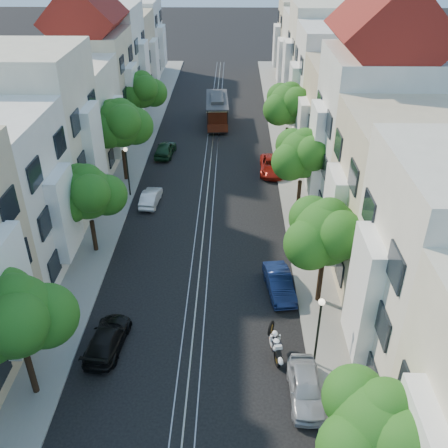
{
  "coord_description": "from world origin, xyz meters",
  "views": [
    {
      "loc": [
        2.07,
        -14.06,
        19.29
      ],
      "look_at": [
        1.55,
        14.09,
        2.2
      ],
      "focal_mm": 40.0,
      "sensor_mm": 36.0,
      "label": 1
    }
  ],
  "objects_px": {
    "parked_car_w_mid": "(151,197)",
    "tree_e_a": "(381,430)",
    "tree_w_b": "(88,194)",
    "lamp_east": "(319,323)",
    "lamp_west": "(127,164)",
    "sportbike_rider": "(275,343)",
    "parked_car_e_mid": "(279,283)",
    "parked_car_e_far": "(272,166)",
    "parked_car_w_far": "(165,149)",
    "tree_e_b": "(327,234)",
    "tree_w_c": "(121,124)",
    "tree_e_c": "(303,155)",
    "tree_w_d": "(143,91)",
    "tree_e_d": "(289,105)",
    "parked_car_w_near": "(107,339)",
    "parked_car_e_near": "(306,387)",
    "cable_car": "(217,109)",
    "tree_w_a": "(17,318)"
  },
  "relations": [
    {
      "from": "tree_e_b",
      "to": "parked_car_w_mid",
      "type": "bearing_deg",
      "value": 134.68
    },
    {
      "from": "sportbike_rider",
      "to": "parked_car_e_far",
      "type": "xyz_separation_m",
      "value": [
        1.28,
        22.32,
        -0.31
      ]
    },
    {
      "from": "tree_w_b",
      "to": "tree_w_d",
      "type": "relative_size",
      "value": 0.96
    },
    {
      "from": "tree_e_b",
      "to": "tree_w_c",
      "type": "distance_m",
      "value": 21.53
    },
    {
      "from": "tree_w_b",
      "to": "parked_car_e_near",
      "type": "xyz_separation_m",
      "value": [
        12.74,
        -12.01,
        -3.74
      ]
    },
    {
      "from": "tree_w_b",
      "to": "parked_car_w_far",
      "type": "height_order",
      "value": "tree_w_b"
    },
    {
      "from": "tree_e_b",
      "to": "parked_car_e_far",
      "type": "xyz_separation_m",
      "value": [
        -1.66,
        17.83,
        -4.1
      ]
    },
    {
      "from": "cable_car",
      "to": "parked_car_e_near",
      "type": "distance_m",
      "value": 37.69
    },
    {
      "from": "parked_car_e_near",
      "to": "parked_car_w_near",
      "type": "relative_size",
      "value": 0.92
    },
    {
      "from": "tree_e_c",
      "to": "tree_w_c",
      "type": "xyz_separation_m",
      "value": [
        -14.4,
        5.0,
        0.47
      ]
    },
    {
      "from": "tree_w_c",
      "to": "sportbike_rider",
      "type": "bearing_deg",
      "value": -60.77
    },
    {
      "from": "tree_e_b",
      "to": "sportbike_rider",
      "type": "bearing_deg",
      "value": -123.21
    },
    {
      "from": "sportbike_rider",
      "to": "cable_car",
      "type": "relative_size",
      "value": 0.29
    },
    {
      "from": "parked_car_w_far",
      "to": "lamp_west",
      "type": "bearing_deg",
      "value": 82.75
    },
    {
      "from": "lamp_east",
      "to": "cable_car",
      "type": "distance_m",
      "value": 35.79
    },
    {
      "from": "parked_car_w_mid",
      "to": "tree_e_a",
      "type": "bearing_deg",
      "value": 120.49
    },
    {
      "from": "tree_e_b",
      "to": "parked_car_w_mid",
      "type": "distance_m",
      "value": 17.1
    },
    {
      "from": "tree_e_b",
      "to": "parked_car_e_far",
      "type": "relative_size",
      "value": 1.46
    },
    {
      "from": "tree_w_b",
      "to": "lamp_east",
      "type": "xyz_separation_m",
      "value": [
        13.44,
        -9.98,
        -1.55
      ]
    },
    {
      "from": "lamp_east",
      "to": "lamp_west",
      "type": "distance_m",
      "value": 21.97
    },
    {
      "from": "parked_car_e_far",
      "to": "parked_car_w_far",
      "type": "height_order",
      "value": "parked_car_w_far"
    },
    {
      "from": "tree_e_c",
      "to": "lamp_east",
      "type": "distance_m",
      "value": 16.1
    },
    {
      "from": "parked_car_w_near",
      "to": "tree_w_b",
      "type": "bearing_deg",
      "value": -67.34
    },
    {
      "from": "tree_e_b",
      "to": "parked_car_w_far",
      "type": "xyz_separation_m",
      "value": [
        -11.66,
        21.4,
        -4.06
      ]
    },
    {
      "from": "parked_car_e_far",
      "to": "parked_car_w_near",
      "type": "distance_m",
      "value": 23.97
    },
    {
      "from": "parked_car_w_near",
      "to": "parked_car_w_far",
      "type": "relative_size",
      "value": 1.05
    },
    {
      "from": "tree_w_c",
      "to": "tree_e_a",
      "type": "bearing_deg",
      "value": -62.78
    },
    {
      "from": "tree_e_d",
      "to": "parked_car_w_mid",
      "type": "xyz_separation_m",
      "value": [
        -11.66,
        -10.21,
        -4.3
      ]
    },
    {
      "from": "tree_e_d",
      "to": "parked_car_w_far",
      "type": "height_order",
      "value": "tree_e_d"
    },
    {
      "from": "parked_car_w_mid",
      "to": "sportbike_rider",
      "type": "bearing_deg",
      "value": 122.58
    },
    {
      "from": "lamp_west",
      "to": "parked_car_e_near",
      "type": "height_order",
      "value": "lamp_west"
    },
    {
      "from": "lamp_west",
      "to": "sportbike_rider",
      "type": "distance_m",
      "value": 20.57
    },
    {
      "from": "tree_e_a",
      "to": "tree_w_d",
      "type": "distance_m",
      "value": 41.57
    },
    {
      "from": "lamp_west",
      "to": "tree_w_a",
      "type": "bearing_deg",
      "value": -92.4
    },
    {
      "from": "parked_car_w_far",
      "to": "cable_car",
      "type": "bearing_deg",
      "value": -112.41
    },
    {
      "from": "sportbike_rider",
      "to": "parked_car_e_mid",
      "type": "xyz_separation_m",
      "value": [
        0.64,
        5.33,
        -0.3
      ]
    },
    {
      "from": "parked_car_w_near",
      "to": "parked_car_w_far",
      "type": "distance_m",
      "value": 25.35
    },
    {
      "from": "tree_e_c",
      "to": "parked_car_e_near",
      "type": "distance_m",
      "value": 18.51
    },
    {
      "from": "tree_w_c",
      "to": "lamp_east",
      "type": "bearing_deg",
      "value": -57.35
    },
    {
      "from": "tree_w_c",
      "to": "parked_car_w_mid",
      "type": "bearing_deg",
      "value": -56.95
    },
    {
      "from": "sportbike_rider",
      "to": "parked_car_w_mid",
      "type": "height_order",
      "value": "sportbike_rider"
    },
    {
      "from": "lamp_west",
      "to": "parked_car_e_mid",
      "type": "bearing_deg",
      "value": -47.24
    },
    {
      "from": "parked_car_w_near",
      "to": "cable_car",
      "type": "bearing_deg",
      "value": -92.19
    },
    {
      "from": "tree_e_c",
      "to": "parked_car_e_near",
      "type": "relative_size",
      "value": 1.7
    },
    {
      "from": "tree_w_d",
      "to": "parked_car_w_near",
      "type": "relative_size",
      "value": 1.56
    },
    {
      "from": "tree_e_a",
      "to": "lamp_east",
      "type": "xyz_separation_m",
      "value": [
        -0.96,
        7.02,
        -1.55
      ]
    },
    {
      "from": "tree_e_a",
      "to": "tree_e_c",
      "type": "relative_size",
      "value": 0.96
    },
    {
      "from": "parked_car_e_mid",
      "to": "parked_car_w_near",
      "type": "bearing_deg",
      "value": -160.76
    },
    {
      "from": "lamp_west",
      "to": "parked_car_w_far",
      "type": "bearing_deg",
      "value": 77.21
    },
    {
      "from": "tree_e_c",
      "to": "parked_car_w_far",
      "type": "xyz_separation_m",
      "value": [
        -11.66,
        10.4,
        -3.92
      ]
    }
  ]
}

